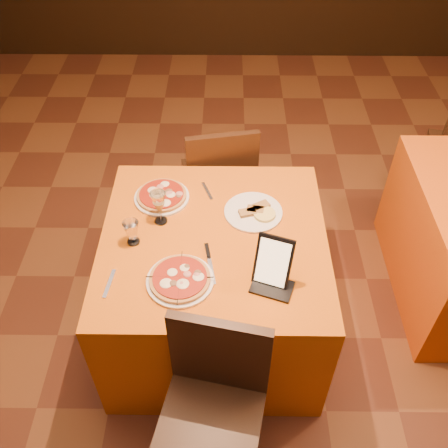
{
  "coord_description": "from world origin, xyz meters",
  "views": [
    {
      "loc": [
        -0.14,
        -1.58,
        2.5
      ],
      "look_at": [
        -0.16,
        0.06,
        0.86
      ],
      "focal_mm": 40.0,
      "sensor_mm": 36.0,
      "label": 1
    }
  ],
  "objects_px": {
    "pizza_far": "(162,196)",
    "wine_glass": "(159,207)",
    "tablet": "(273,262)",
    "chair_main_far": "(218,177)",
    "chair_main_near": "(210,423)",
    "pizza_near": "(180,280)",
    "water_glass": "(132,233)",
    "main_table": "(215,285)"
  },
  "relations": [
    {
      "from": "water_glass",
      "to": "main_table",
      "type": "bearing_deg",
      "value": 5.47
    },
    {
      "from": "pizza_near",
      "to": "water_glass",
      "type": "xyz_separation_m",
      "value": [
        -0.24,
        0.24,
        0.05
      ]
    },
    {
      "from": "pizza_near",
      "to": "water_glass",
      "type": "relative_size",
      "value": 2.32
    },
    {
      "from": "pizza_far",
      "to": "wine_glass",
      "type": "distance_m",
      "value": 0.19
    },
    {
      "from": "chair_main_far",
      "to": "tablet",
      "type": "relative_size",
      "value": 3.73
    },
    {
      "from": "main_table",
      "to": "pizza_near",
      "type": "relative_size",
      "value": 3.64
    },
    {
      "from": "pizza_far",
      "to": "chair_main_near",
      "type": "bearing_deg",
      "value": -75.29
    },
    {
      "from": "chair_main_far",
      "to": "wine_glass",
      "type": "distance_m",
      "value": 0.85
    },
    {
      "from": "main_table",
      "to": "chair_main_far",
      "type": "bearing_deg",
      "value": 90.0
    },
    {
      "from": "main_table",
      "to": "chair_main_far",
      "type": "height_order",
      "value": "chair_main_far"
    },
    {
      "from": "chair_main_far",
      "to": "water_glass",
      "type": "height_order",
      "value": "chair_main_far"
    },
    {
      "from": "chair_main_far",
      "to": "pizza_near",
      "type": "xyz_separation_m",
      "value": [
        -0.14,
        -1.09,
        0.31
      ]
    },
    {
      "from": "chair_main_near",
      "to": "tablet",
      "type": "relative_size",
      "value": 3.73
    },
    {
      "from": "tablet",
      "to": "pizza_near",
      "type": "bearing_deg",
      "value": -157.87
    },
    {
      "from": "chair_main_far",
      "to": "wine_glass",
      "type": "xyz_separation_m",
      "value": [
        -0.27,
        -0.7,
        0.39
      ]
    },
    {
      "from": "chair_main_near",
      "to": "pizza_near",
      "type": "relative_size",
      "value": 3.01
    },
    {
      "from": "chair_main_far",
      "to": "pizza_far",
      "type": "bearing_deg",
      "value": 51.75
    },
    {
      "from": "main_table",
      "to": "chair_main_near",
      "type": "bearing_deg",
      "value": -90.0
    },
    {
      "from": "main_table",
      "to": "pizza_far",
      "type": "relative_size",
      "value": 3.82
    },
    {
      "from": "chair_main_far",
      "to": "chair_main_near",
      "type": "bearing_deg",
      "value": 79.31
    },
    {
      "from": "chair_main_near",
      "to": "wine_glass",
      "type": "height_order",
      "value": "wine_glass"
    },
    {
      "from": "pizza_far",
      "to": "water_glass",
      "type": "relative_size",
      "value": 2.21
    },
    {
      "from": "chair_main_near",
      "to": "wine_glass",
      "type": "distance_m",
      "value": 1.01
    },
    {
      "from": "main_table",
      "to": "chair_main_far",
      "type": "xyz_separation_m",
      "value": [
        0.0,
        0.81,
        0.08
      ]
    },
    {
      "from": "main_table",
      "to": "tablet",
      "type": "xyz_separation_m",
      "value": [
        0.26,
        -0.26,
        0.49
      ]
    },
    {
      "from": "pizza_near",
      "to": "tablet",
      "type": "xyz_separation_m",
      "value": [
        0.41,
        0.02,
        0.1
      ]
    },
    {
      "from": "chair_main_near",
      "to": "pizza_near",
      "type": "distance_m",
      "value": 0.61
    },
    {
      "from": "chair_main_near",
      "to": "wine_glass",
      "type": "xyz_separation_m",
      "value": [
        -0.27,
        0.89,
        0.39
      ]
    },
    {
      "from": "main_table",
      "to": "tablet",
      "type": "distance_m",
      "value": 0.62
    },
    {
      "from": "pizza_far",
      "to": "wine_glass",
      "type": "xyz_separation_m",
      "value": [
        0.01,
        -0.17,
        0.08
      ]
    },
    {
      "from": "pizza_near",
      "to": "water_glass",
      "type": "bearing_deg",
      "value": 135.15
    },
    {
      "from": "pizza_far",
      "to": "tablet",
      "type": "bearing_deg",
      "value": -44.45
    },
    {
      "from": "chair_main_far",
      "to": "tablet",
      "type": "bearing_deg",
      "value": 93.23
    },
    {
      "from": "main_table",
      "to": "water_glass",
      "type": "height_order",
      "value": "water_glass"
    },
    {
      "from": "main_table",
      "to": "water_glass",
      "type": "xyz_separation_m",
      "value": [
        -0.38,
        -0.04,
        0.44
      ]
    },
    {
      "from": "main_table",
      "to": "wine_glass",
      "type": "height_order",
      "value": "wine_glass"
    },
    {
      "from": "chair_main_far",
      "to": "water_glass",
      "type": "distance_m",
      "value": 1.0
    },
    {
      "from": "water_glass",
      "to": "chair_main_far",
      "type": "bearing_deg",
      "value": 65.64
    },
    {
      "from": "main_table",
      "to": "chair_main_near",
      "type": "relative_size",
      "value": 1.21
    },
    {
      "from": "chair_main_near",
      "to": "water_glass",
      "type": "bearing_deg",
      "value": 128.8
    },
    {
      "from": "chair_main_far",
      "to": "water_glass",
      "type": "relative_size",
      "value": 7.0
    },
    {
      "from": "pizza_near",
      "to": "chair_main_near",
      "type": "bearing_deg",
      "value": -74.35
    }
  ]
}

